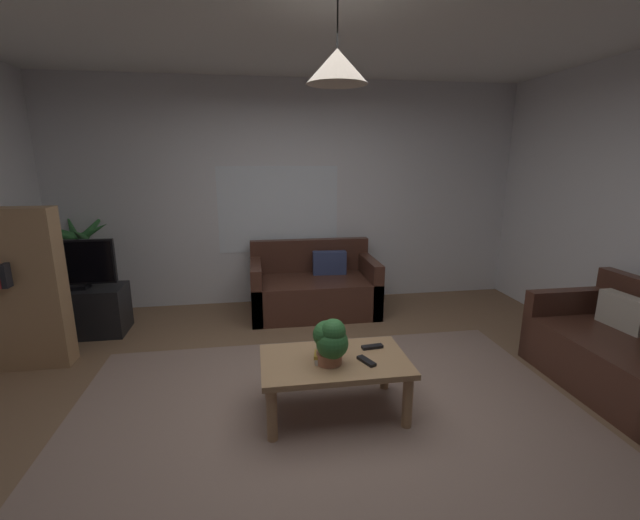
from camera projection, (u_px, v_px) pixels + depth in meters
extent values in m
cube|color=brown|center=(326.00, 409.00, 3.08)|extent=(5.68, 4.93, 0.02)
cube|color=gray|center=(331.00, 424.00, 2.89)|extent=(3.69, 2.71, 0.01)
cube|color=silver|center=(292.00, 195.00, 5.16)|extent=(5.80, 0.06, 2.70)
cube|color=white|center=(278.00, 210.00, 5.14)|extent=(1.46, 0.01, 1.05)
cube|color=#47281E|center=(314.00, 296.00, 4.93)|extent=(1.45, 0.83, 0.42)
cube|color=#47281E|center=(310.00, 255.00, 5.18)|extent=(1.45, 0.12, 0.40)
cube|color=#47281E|center=(256.00, 290.00, 4.81)|extent=(0.12, 0.83, 0.64)
cube|color=#47281E|center=(369.00, 284.00, 5.01)|extent=(0.12, 0.83, 0.64)
cube|color=navy|center=(329.00, 263.00, 5.05)|extent=(0.41, 0.14, 0.28)
cube|color=#47281E|center=(622.00, 366.00, 3.27)|extent=(0.83, 1.34, 0.42)
cube|color=#47281E|center=(567.00, 323.00, 3.83)|extent=(0.83, 0.12, 0.64)
cube|color=#B7AD9E|center=(623.00, 312.00, 3.44)|extent=(0.14, 0.41, 0.28)
cube|color=#A87F56|center=(334.00, 361.00, 2.95)|extent=(1.03, 0.62, 0.04)
cylinder|color=#A87F56|center=(272.00, 414.00, 2.69)|extent=(0.07, 0.07, 0.38)
cylinder|color=#A87F56|center=(407.00, 402.00, 2.82)|extent=(0.07, 0.07, 0.38)
cylinder|color=#A87F56|center=(269.00, 375.00, 3.17)|extent=(0.07, 0.07, 0.38)
cylinder|color=#A87F56|center=(385.00, 366.00, 3.30)|extent=(0.07, 0.07, 0.38)
cube|color=beige|center=(323.00, 362.00, 2.88)|extent=(0.12, 0.09, 0.02)
cube|color=beige|center=(324.00, 359.00, 2.88)|extent=(0.13, 0.09, 0.02)
cube|color=gold|center=(323.00, 355.00, 2.88)|extent=(0.14, 0.13, 0.03)
cube|color=black|center=(366.00, 361.00, 2.88)|extent=(0.11, 0.17, 0.02)
cube|color=black|center=(372.00, 347.00, 3.10)|extent=(0.16, 0.07, 0.02)
cylinder|color=#B77051|center=(329.00, 357.00, 2.88)|extent=(0.18, 0.18, 0.08)
sphere|color=#2D6B33|center=(332.00, 343.00, 2.83)|extent=(0.22, 0.22, 0.22)
sphere|color=#2D6B33|center=(327.00, 335.00, 2.84)|extent=(0.19, 0.19, 0.19)
sphere|color=#2D6B33|center=(333.00, 331.00, 2.80)|extent=(0.17, 0.17, 0.17)
cube|color=black|center=(80.00, 311.00, 4.32)|extent=(0.90, 0.44, 0.50)
cube|color=black|center=(72.00, 262.00, 4.18)|extent=(0.81, 0.05, 0.46)
cube|color=black|center=(71.00, 263.00, 4.15)|extent=(0.77, 0.00, 0.42)
cube|color=black|center=(76.00, 287.00, 4.24)|extent=(0.24, 0.16, 0.04)
cylinder|color=brown|center=(88.00, 304.00, 4.82)|extent=(0.32, 0.32, 0.30)
cylinder|color=brown|center=(83.00, 266.00, 4.71)|extent=(0.05, 0.05, 0.63)
cone|color=#2D6B33|center=(93.00, 231.00, 4.62)|extent=(0.38, 0.14, 0.26)
cone|color=#2D6B33|center=(96.00, 223.00, 4.82)|extent=(0.30, 0.50, 0.41)
cone|color=#2D6B33|center=(71.00, 227.00, 4.73)|extent=(0.31, 0.39, 0.36)
cone|color=#2D6B33|center=(54.00, 230.00, 4.54)|extent=(0.50, 0.20, 0.32)
cone|color=#2D6B33|center=(56.00, 234.00, 4.42)|extent=(0.34, 0.46, 0.34)
cone|color=#2D6B33|center=(79.00, 235.00, 4.40)|extent=(0.22, 0.53, 0.31)
cube|color=#A87F56|center=(20.00, 290.00, 3.55)|extent=(0.70, 0.22, 1.40)
cube|color=#B22D2D|center=(3.00, 276.00, 3.39)|extent=(0.03, 0.16, 0.18)
cube|color=black|center=(8.00, 274.00, 3.40)|extent=(0.04, 0.16, 0.20)
cylinder|color=black|center=(338.00, 22.00, 2.43)|extent=(0.01, 0.01, 0.28)
cone|color=beige|center=(337.00, 66.00, 2.49)|extent=(0.38, 0.38, 0.20)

